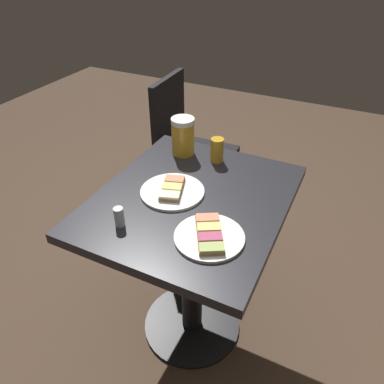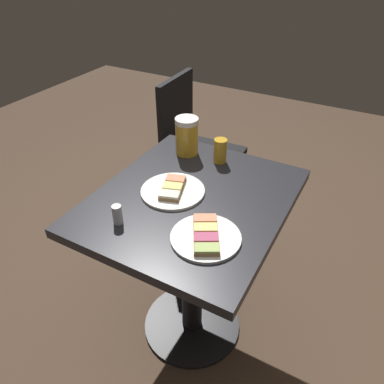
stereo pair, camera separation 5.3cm
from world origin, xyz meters
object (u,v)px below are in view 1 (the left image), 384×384
plate_near (172,191)px  cafe_chair (186,146)px  beer_glass_small (217,150)px  salt_shaker (119,217)px  plate_far (209,236)px  beer_mug (183,136)px

plate_near → cafe_chair: size_ratio=0.26×
plate_near → beer_glass_small: size_ratio=2.32×
salt_shaker → beer_glass_small: bearing=166.6°
plate_far → salt_shaker: salt_shaker is taller
plate_near → plate_far: (0.16, 0.22, 0.00)m
salt_shaker → cafe_chair: (-0.92, -0.23, -0.25)m
beer_glass_small → cafe_chair: 0.60m
plate_far → salt_shaker: size_ratio=3.23×
plate_near → salt_shaker: 0.24m
plate_near → cafe_chair: (-0.69, -0.29, -0.22)m
beer_mug → salt_shaker: (0.51, 0.03, -0.04)m
plate_far → cafe_chair: size_ratio=0.24×
plate_near → plate_far: 0.27m
beer_mug → beer_glass_small: beer_mug is taller
cafe_chair → beer_glass_small: bearing=38.2°
salt_shaker → plate_near: bearing=164.2°
plate_near → beer_glass_small: bearing=168.5°
beer_mug → beer_glass_small: (0.00, 0.15, -0.03)m
beer_glass_small → salt_shaker: size_ratio=1.48×
cafe_chair → beer_mug: bearing=23.3°
salt_shaker → beer_mug: bearing=-176.2°
salt_shaker → cafe_chair: size_ratio=0.07×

